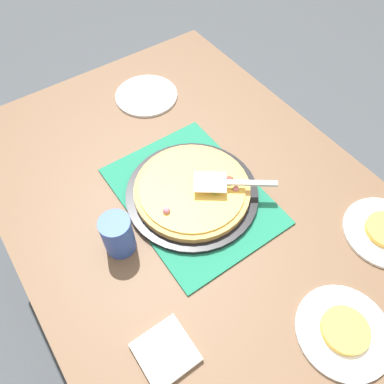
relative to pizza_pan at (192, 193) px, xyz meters
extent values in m
plane|color=#3D4247|center=(0.00, 0.00, -0.76)|extent=(8.00, 8.00, 0.00)
cube|color=brown|center=(0.00, 0.00, -0.03)|extent=(1.40, 1.00, 0.03)
cube|color=brown|center=(-0.64, -0.44, -0.40)|extent=(0.07, 0.07, 0.72)
cube|color=brown|center=(-0.64, 0.44, -0.40)|extent=(0.07, 0.07, 0.72)
cube|color=#196B4C|center=(0.00, 0.00, -0.01)|extent=(0.48, 0.36, 0.01)
cylinder|color=black|center=(0.00, 0.00, 0.00)|extent=(0.38, 0.38, 0.01)
cylinder|color=tan|center=(0.00, 0.00, 0.02)|extent=(0.33, 0.33, 0.02)
cylinder|color=#EAB747|center=(0.00, 0.00, 0.03)|extent=(0.30, 0.30, 0.01)
sphere|color=red|center=(0.02, 0.05, 0.04)|extent=(0.02, 0.02, 0.02)
sphere|color=red|center=(0.05, 0.10, 0.04)|extent=(0.03, 0.03, 0.03)
sphere|color=#B76675|center=(0.03, -0.10, 0.04)|extent=(0.02, 0.02, 0.02)
sphere|color=#B76675|center=(0.03, 0.03, 0.04)|extent=(0.03, 0.03, 0.03)
sphere|color=#338433|center=(0.05, 0.04, 0.04)|extent=(0.02, 0.02, 0.02)
sphere|color=#B76675|center=(0.08, 0.09, 0.04)|extent=(0.02, 0.02, 0.02)
cylinder|color=white|center=(0.40, 0.36, -0.01)|extent=(0.22, 0.22, 0.01)
cylinder|color=white|center=(0.51, 0.07, -0.01)|extent=(0.22, 0.22, 0.01)
cylinder|color=white|center=(-0.45, 0.12, -0.01)|extent=(0.22, 0.22, 0.01)
cylinder|color=gold|center=(0.51, 0.07, 0.01)|extent=(0.11, 0.11, 0.02)
cylinder|color=#3351AD|center=(0.03, -0.25, 0.05)|extent=(0.08, 0.08, 0.12)
cube|color=silver|center=(0.03, 0.04, 0.06)|extent=(0.11, 0.11, 0.00)
cube|color=#B2B2B7|center=(0.10, 0.13, 0.06)|extent=(0.10, 0.12, 0.01)
cube|color=white|center=(0.32, -0.29, -0.01)|extent=(0.12, 0.12, 0.02)
camera|label=1|loc=(0.51, -0.36, 0.88)|focal=35.00mm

